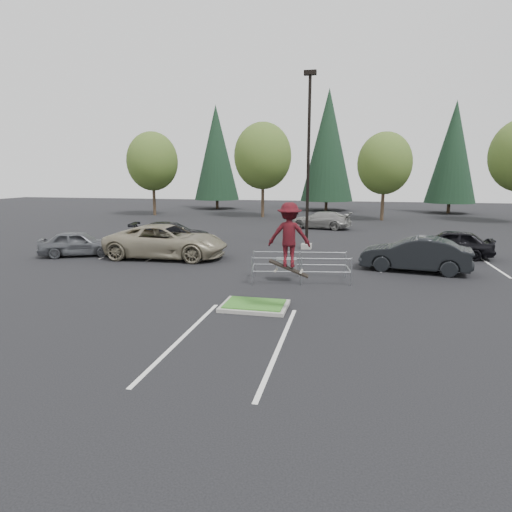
% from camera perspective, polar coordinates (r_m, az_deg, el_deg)
% --- Properties ---
extents(ground, '(120.00, 120.00, 0.00)m').
position_cam_1_polar(ground, '(14.47, -0.19, -6.90)').
color(ground, black).
rests_on(ground, ground).
extents(grass_median, '(2.20, 1.60, 0.16)m').
position_cam_1_polar(grass_median, '(14.45, -0.19, -6.61)').
color(grass_median, gray).
rests_on(grass_median, ground).
extents(stall_lines, '(22.62, 17.60, 0.01)m').
position_cam_1_polar(stall_lines, '(20.44, -0.18, -1.61)').
color(stall_lines, white).
rests_on(stall_lines, ground).
extents(light_pole, '(0.70, 0.60, 10.12)m').
position_cam_1_polar(light_pole, '(25.57, 6.95, 11.09)').
color(light_pole, gray).
rests_on(light_pole, ground).
extents(decid_a, '(5.44, 5.44, 8.91)m').
position_cam_1_polar(decid_a, '(48.31, -13.62, 11.93)').
color(decid_a, '#38281C').
rests_on(decid_a, ground).
extents(decid_b, '(5.89, 5.89, 9.64)m').
position_cam_1_polar(decid_b, '(44.93, 0.91, 12.92)').
color(decid_b, '#38281C').
rests_on(decid_b, ground).
extents(decid_c, '(5.12, 5.12, 8.38)m').
position_cam_1_polar(decid_c, '(43.39, 16.76, 11.50)').
color(decid_c, '#38281C').
rests_on(decid_c, ground).
extents(conif_a, '(5.72, 5.72, 13.00)m').
position_cam_1_polar(conif_a, '(56.16, -5.31, 13.53)').
color(conif_a, '#38281C').
rests_on(conif_a, ground).
extents(conif_b, '(6.38, 6.38, 14.50)m').
position_cam_1_polar(conif_b, '(54.14, 9.57, 14.33)').
color(conif_b, '#38281C').
rests_on(conif_b, ground).
extents(conif_c, '(5.50, 5.50, 12.50)m').
position_cam_1_polar(conif_c, '(54.12, 24.80, 12.45)').
color(conif_c, '#38281C').
rests_on(conif_c, ground).
extents(cart_corral, '(4.23, 2.12, 1.15)m').
position_cam_1_polar(cart_corral, '(17.92, 4.50, -1.08)').
color(cart_corral, gray).
rests_on(cart_corral, ground).
extents(skateboarder, '(1.35, 0.85, 2.33)m').
position_cam_1_polar(skateboarder, '(13.23, 4.43, 2.75)').
color(skateboarder, black).
rests_on(skateboarder, ground).
extents(car_l_tan, '(6.54, 3.25, 1.78)m').
position_cam_1_polar(car_l_tan, '(23.30, -11.81, 1.92)').
color(car_l_tan, gray).
rests_on(car_l_tan, ground).
extents(car_l_black, '(5.39, 3.13, 1.47)m').
position_cam_1_polar(car_l_black, '(27.52, -11.26, 2.95)').
color(car_l_black, black).
rests_on(car_l_black, ground).
extents(car_l_grey, '(4.36, 3.13, 1.38)m').
position_cam_1_polar(car_l_grey, '(25.36, -22.65, 1.56)').
color(car_l_grey, '#4D4F54').
rests_on(car_l_grey, ground).
extents(car_r_charc, '(5.04, 2.46, 1.59)m').
position_cam_1_polar(car_r_charc, '(20.97, 20.43, 0.23)').
color(car_r_charc, black).
rests_on(car_r_charc, ground).
extents(car_r_black, '(4.61, 2.32, 1.50)m').
position_cam_1_polar(car_r_black, '(25.27, 24.38, 1.55)').
color(car_r_black, black).
rests_on(car_r_black, ground).
extents(car_far_silver, '(5.22, 2.98, 1.43)m').
position_cam_1_polar(car_far_silver, '(35.71, 8.73, 4.77)').
color(car_far_silver, gray).
rests_on(car_far_silver, ground).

